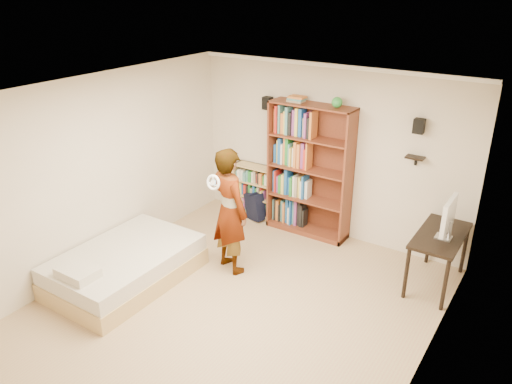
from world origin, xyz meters
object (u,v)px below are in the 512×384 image
tall_bookshelf (309,171)px  low_bookshelf (254,190)px  computer_desk (437,259)px  daybed (125,262)px  person (230,211)px

tall_bookshelf → low_bookshelf: tall_bookshelf is taller
computer_desk → daybed: computer_desk is taller
low_bookshelf → person: bearing=-67.5°
low_bookshelf → person: size_ratio=0.50×
daybed → computer_desk: bearing=32.2°
tall_bookshelf → daybed: size_ratio=1.07×
low_bookshelf → computer_desk: size_ratio=0.80×
tall_bookshelf → person: bearing=-103.7°
tall_bookshelf → daybed: 3.08m
tall_bookshelf → computer_desk: 2.30m
low_bookshelf → person: 1.83m
low_bookshelf → daybed: low_bookshelf is taller
person → daybed: bearing=65.9°
computer_desk → person: 2.85m
computer_desk → daybed: bearing=-147.8°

